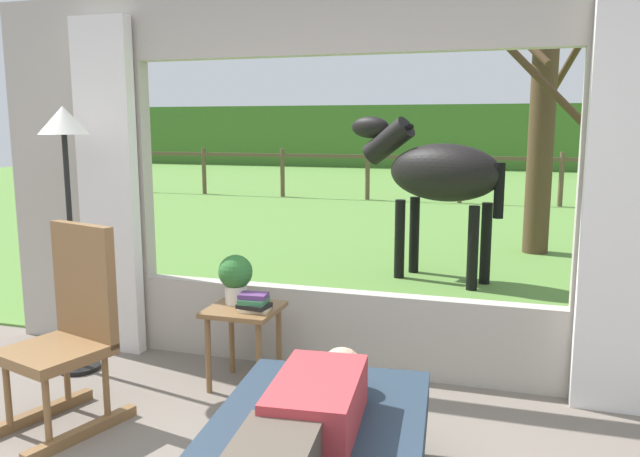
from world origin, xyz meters
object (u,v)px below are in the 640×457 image
Objects in this scene: potted_plant at (236,276)px; floor_lamp_left at (66,160)px; side_table at (244,321)px; reclining_person at (301,427)px; pasture_tree at (542,127)px; horse at (437,174)px; rocking_chair at (70,329)px; book_stack at (254,303)px.

potted_plant is 0.18× the size of floor_lamp_left.
floor_lamp_left reaches higher than side_table.
pasture_tree reaches higher than reclining_person.
floor_lamp_left reaches higher than potted_plant.
pasture_tree is at bearing 58.40° from floor_lamp_left.
rocking_chair is at bearing 178.72° from horse.
potted_plant is at bearing 146.59° from book_stack.
side_table is at bearing 62.94° from rocking_chair.
book_stack is 5.42m from pasture_tree.
horse is at bearing 77.07° from book_stack.
book_stack is 0.06× the size of pasture_tree.
book_stack is at bearing -33.41° from potted_plant.
horse reaches higher than rocking_chair.
floor_lamp_left is 0.99× the size of horse.
side_table is 0.18m from book_stack.
rocking_chair reaches higher than potted_plant.
potted_plant reaches higher than side_table.
horse is at bearing -120.58° from pasture_tree.
book_stack is at bearing -172.56° from horse.
potted_plant is at bearing 117.45° from reclining_person.
rocking_chair is at bearing -139.29° from book_stack.
reclining_person is 0.44× the size of pasture_tree.
rocking_chair is 1.04m from side_table.
pasture_tree is at bearing 81.82° from rocking_chair.
pasture_tree is at bearing -10.20° from horse.
potted_plant is 0.10× the size of pasture_tree.
floor_lamp_left is at bearing 142.21° from reclining_person.
pasture_tree is at bearing 68.94° from side_table.
horse is at bearing 73.54° from potted_plant.
side_table is at bearing 4.63° from floor_lamp_left.
pasture_tree is (3.10, 5.04, 0.19)m from floor_lamp_left.
pasture_tree reaches higher than horse.
reclining_person reaches higher than book_stack.
potted_plant is (-0.95, 1.46, 0.18)m from reclining_person.
rocking_chair is 1.04m from potted_plant.
reclining_person is 7.20× the size of book_stack.
potted_plant is at bearing -176.08° from horse.
horse is (0.90, 3.05, 0.45)m from potted_plant.
floor_lamp_left reaches higher than horse.
reclining_person is at bearing -60.22° from book_stack.
rocking_chair is 1.06m from book_stack.
side_table is 0.29m from potted_plant.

